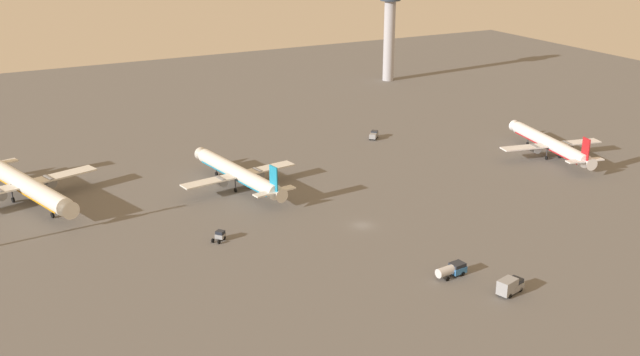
{
  "coord_description": "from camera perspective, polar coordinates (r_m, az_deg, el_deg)",
  "views": [
    {
      "loc": [
        -77.61,
        -129.0,
        64.86
      ],
      "look_at": [
        0.83,
        21.46,
        4.0
      ],
      "focal_mm": 42.22,
      "sensor_mm": 36.0,
      "label": 1
    }
  ],
  "objects": [
    {
      "name": "pushback_tug",
      "position": [
        157.57,
        -7.59,
        -4.34
      ],
      "size": [
        3.52,
        3.33,
        2.05
      ],
      "rotation": [
        0.0,
        0.0,
        5.39
      ],
      "color": "gray",
      "rests_on": "ground"
    },
    {
      "name": "airplane_near_gate",
      "position": [
        184.93,
        -6.19,
        0.33
      ],
      "size": [
        30.6,
        39.16,
        10.06
      ],
      "rotation": [
        0.0,
        0.0,
        0.15
      ],
      "color": "silver",
      "rests_on": "ground"
    },
    {
      "name": "catering_truck",
      "position": [
        139.49,
        14.21,
        -7.91
      ],
      "size": [
        6.08,
        3.84,
        3.05
      ],
      "rotation": [
        0.0,
        0.0,
        5.0
      ],
      "color": "gray",
      "rests_on": "ground"
    },
    {
      "name": "control_tower",
      "position": [
        301.71,
        5.3,
        11.65
      ],
      "size": [
        8.0,
        8.0,
        39.65
      ],
      "color": "#A8A8B2",
      "rests_on": "ground"
    },
    {
      "name": "baggage_tractor",
      "position": [
        225.48,
        4.1,
        3.27
      ],
      "size": [
        4.28,
        4.35,
        2.25
      ],
      "rotation": [
        0.0,
        0.0,
        5.52
      ],
      "color": "gray",
      "rests_on": "ground"
    },
    {
      "name": "airplane_terminal_side",
      "position": [
        187.92,
        -21.46,
        -0.46
      ],
      "size": [
        34.89,
        44.41,
        11.62
      ],
      "rotation": [
        0.0,
        0.0,
        3.43
      ],
      "color": "silver",
      "rests_on": "ground"
    },
    {
      "name": "ground_plane",
      "position": [
        163.93,
        3.22,
        -3.61
      ],
      "size": [
        416.0,
        416.0,
        0.0
      ],
      "primitive_type": "plane",
      "color": "#605E5B"
    },
    {
      "name": "fuel_truck",
      "position": [
        143.51,
        9.95,
        -6.85
      ],
      "size": [
        6.49,
        2.98,
        2.35
      ],
      "rotation": [
        0.0,
        0.0,
        4.82
      ],
      "color": "#3372BF",
      "rests_on": "ground"
    },
    {
      "name": "airplane_far_stand",
      "position": [
        216.98,
        17.06,
        2.48
      ],
      "size": [
        29.92,
        38.23,
        9.86
      ],
      "rotation": [
        0.0,
        0.0,
        -0.19
      ],
      "color": "white",
      "rests_on": "ground"
    }
  ]
}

